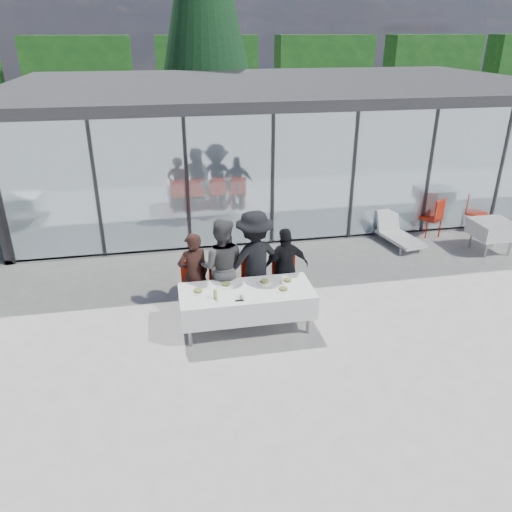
{
  "coord_description": "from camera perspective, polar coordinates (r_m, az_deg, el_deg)",
  "views": [
    {
      "loc": [
        -1.45,
        -6.8,
        4.76
      ],
      "look_at": [
        0.1,
        1.2,
        1.04
      ],
      "focal_mm": 35.0,
      "sensor_mm": 36.0,
      "label": 1
    }
  ],
  "objects": [
    {
      "name": "pavilion",
      "position": [
        15.58,
        2.07,
        14.88
      ],
      "size": [
        14.8,
        8.8,
        3.44
      ],
      "color": "gray",
      "rests_on": "ground"
    },
    {
      "name": "juice_bottle",
      "position": [
        8.14,
        -4.67,
        -4.38
      ],
      "size": [
        0.06,
        0.06,
        0.16
      ],
      "primitive_type": "cylinder",
      "color": "#90B44B",
      "rests_on": "dining_table"
    },
    {
      "name": "folded_eyeglasses",
      "position": [
        8.09,
        -1.9,
        -5.1
      ],
      "size": [
        0.14,
        0.03,
        0.01
      ],
      "primitive_type": "cube",
      "color": "black",
      "rests_on": "dining_table"
    },
    {
      "name": "diner_chair_d",
      "position": [
        9.32,
        3.29,
        -2.43
      ],
      "size": [
        0.44,
        0.44,
        0.97
      ],
      "color": "red",
      "rests_on": "ground"
    },
    {
      "name": "plate_d",
      "position": [
        8.69,
        3.63,
        -2.78
      ],
      "size": [
        0.25,
        0.25,
        0.07
      ],
      "color": "white",
      "rests_on": "dining_table"
    },
    {
      "name": "plate_c",
      "position": [
        8.63,
        1.0,
        -2.95
      ],
      "size": [
        0.25,
        0.25,
        0.07
      ],
      "color": "white",
      "rests_on": "dining_table"
    },
    {
      "name": "plate_b",
      "position": [
        8.56,
        -3.43,
        -3.24
      ],
      "size": [
        0.25,
        0.25,
        0.07
      ],
      "color": "white",
      "rests_on": "dining_table"
    },
    {
      "name": "treeline",
      "position": [
        34.9,
        -12.6,
        19.8
      ],
      "size": [
        62.5,
        2.0,
        4.4
      ],
      "color": "#113711",
      "rests_on": "ground"
    },
    {
      "name": "spare_chair_b",
      "position": [
        13.16,
        19.73,
        4.36
      ],
      "size": [
        0.61,
        0.61,
        0.97
      ],
      "color": "red",
      "rests_on": "ground"
    },
    {
      "name": "diner_c",
      "position": [
        8.98,
        -0.17,
        -0.57
      ],
      "size": [
        1.46,
        1.46,
        1.89
      ],
      "primitive_type": "imported",
      "rotation": [
        0.0,
        0.0,
        3.37
      ],
      "color": "black",
      "rests_on": "ground"
    },
    {
      "name": "lounger",
      "position": [
        12.55,
        15.75,
        2.58
      ],
      "size": [
        0.84,
        1.42,
        0.72
      ],
      "color": "silver",
      "rests_on": "ground"
    },
    {
      "name": "diner_chair_c",
      "position": [
        9.2,
        -0.23,
        -2.75
      ],
      "size": [
        0.44,
        0.44,
        0.97
      ],
      "color": "red",
      "rests_on": "ground"
    },
    {
      "name": "spare_table_right",
      "position": [
        12.71,
        25.43,
        2.78
      ],
      "size": [
        0.86,
        0.86,
        0.74
      ],
      "color": "silver",
      "rests_on": "ground"
    },
    {
      "name": "diner_b",
      "position": [
        8.92,
        -3.94,
        -1.17
      ],
      "size": [
        1.06,
        1.06,
        1.79
      ],
      "primitive_type": "imported",
      "rotation": [
        0.0,
        0.0,
        2.88
      ],
      "color": "#4E4E4E",
      "rests_on": "ground"
    },
    {
      "name": "spare_chair_a",
      "position": [
        13.99,
        23.65,
        4.88
      ],
      "size": [
        0.6,
        0.6,
        0.97
      ],
      "color": "red",
      "rests_on": "ground"
    },
    {
      "name": "plate_a",
      "position": [
        8.38,
        -6.64,
        -4.0
      ],
      "size": [
        0.25,
        0.25,
        0.07
      ],
      "color": "white",
      "rests_on": "dining_table"
    },
    {
      "name": "drinking_glasses",
      "position": [
        8.11,
        -1.64,
        -4.66
      ],
      "size": [
        0.07,
        0.07,
        0.1
      ],
      "color": "silver",
      "rests_on": "dining_table"
    },
    {
      "name": "ground",
      "position": [
        8.42,
        0.89,
        -9.85
      ],
      "size": [
        90.0,
        90.0,
        0.0
      ],
      "primitive_type": "plane",
      "color": "#A3A09A",
      "rests_on": "ground"
    },
    {
      "name": "diner_d",
      "position": [
        9.18,
        3.39,
        -1.32
      ],
      "size": [
        1.01,
        1.01,
        1.52
      ],
      "primitive_type": "imported",
      "rotation": [
        0.0,
        0.0,
        3.28
      ],
      "color": "black",
      "rests_on": "ground"
    },
    {
      "name": "diner_chair_a",
      "position": [
        9.09,
        -7.08,
        -3.33
      ],
      "size": [
        0.44,
        0.44,
        0.97
      ],
      "color": "red",
      "rests_on": "ground"
    },
    {
      "name": "dining_table",
      "position": [
        8.51,
        -1.08,
        -5.17
      ],
      "size": [
        2.26,
        0.96,
        0.75
      ],
      "color": "silver",
      "rests_on": "ground"
    },
    {
      "name": "diner_a",
      "position": [
        8.93,
        -7.13,
        -2.08
      ],
      "size": [
        0.7,
        0.7,
        1.57
      ],
      "primitive_type": "imported",
      "rotation": [
        0.0,
        0.0,
        3.4
      ],
      "color": "black",
      "rests_on": "ground"
    },
    {
      "name": "diner_chair_b",
      "position": [
        9.12,
        -3.91,
        -3.07
      ],
      "size": [
        0.44,
        0.44,
        0.97
      ],
      "color": "red",
      "rests_on": "ground"
    },
    {
      "name": "plate_extra",
      "position": [
        8.4,
        3.13,
        -3.79
      ],
      "size": [
        0.25,
        0.25,
        0.07
      ],
      "color": "white",
      "rests_on": "dining_table"
    }
  ]
}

